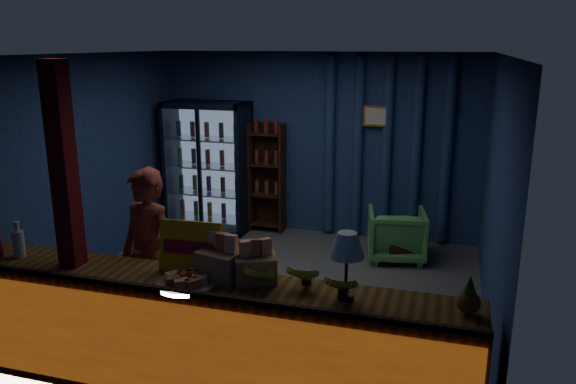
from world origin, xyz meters
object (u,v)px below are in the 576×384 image
Objects in this scene: pastry_tray at (188,281)px; table_lamp at (347,248)px; shopkeeper at (149,259)px; green_chair at (396,234)px.

pastry_tray is 0.98× the size of table_lamp.
table_lamp reaches higher than pastry_tray.
table_lamp is at bearing -0.28° from shopkeeper.
pastry_tray is at bearing -175.77° from table_lamp.
green_chair is 1.45× the size of table_lamp.
table_lamp is (1.19, 0.09, 0.36)m from pastry_tray.
shopkeeper is 0.96m from pastry_tray.
pastry_tray is (0.71, -0.63, 0.15)m from shopkeeper.
table_lamp is at bearing 78.64° from green_chair.
shopkeeper is 3.42m from green_chair.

